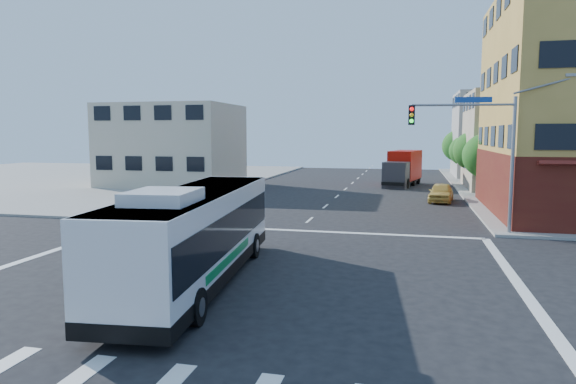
# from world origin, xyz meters

# --- Properties ---
(ground) EXTENTS (120.00, 120.00, 0.00)m
(ground) POSITION_xyz_m (0.00, 0.00, 0.00)
(ground) COLOR black
(ground) RESTS_ON ground
(sidewalk_nw) EXTENTS (50.00, 50.00, 0.15)m
(sidewalk_nw) POSITION_xyz_m (-35.00, 35.00, 0.07)
(sidewalk_nw) COLOR gray
(sidewalk_nw) RESTS_ON ground
(building_east_near) EXTENTS (12.06, 10.06, 9.00)m
(building_east_near) POSITION_xyz_m (16.98, 33.98, 4.51)
(building_east_near) COLOR #C6B697
(building_east_near) RESTS_ON ground
(building_east_far) EXTENTS (12.06, 10.06, 10.00)m
(building_east_far) POSITION_xyz_m (16.98, 47.98, 5.01)
(building_east_far) COLOR #A3A49E
(building_east_far) RESTS_ON ground
(building_west) EXTENTS (12.06, 10.06, 8.00)m
(building_west) POSITION_xyz_m (-17.02, 29.98, 4.01)
(building_west) COLOR #BEB29E
(building_west) RESTS_ON ground
(signal_mast_ne) EXTENTS (7.91, 1.13, 8.07)m
(signal_mast_ne) POSITION_xyz_m (9.08, 10.62, 4.98)
(signal_mast_ne) COLOR gray
(signal_mast_ne) RESTS_ON ground
(street_tree_a) EXTENTS (3.60, 3.60, 5.53)m
(street_tree_a) POSITION_xyz_m (11.90, 27.92, 3.59)
(street_tree_a) COLOR #3D2516
(street_tree_a) RESTS_ON ground
(street_tree_b) EXTENTS (3.80, 3.80, 5.79)m
(street_tree_b) POSITION_xyz_m (11.90, 35.92, 3.75)
(street_tree_b) COLOR #3D2516
(street_tree_b) RESTS_ON ground
(street_tree_c) EXTENTS (3.40, 3.40, 5.29)m
(street_tree_c) POSITION_xyz_m (11.90, 43.92, 3.46)
(street_tree_c) COLOR #3D2516
(street_tree_c) RESTS_ON ground
(street_tree_d) EXTENTS (4.00, 4.00, 6.03)m
(street_tree_d) POSITION_xyz_m (11.90, 51.92, 3.88)
(street_tree_d) COLOR #3D2516
(street_tree_d) RESTS_ON ground
(transit_bus) EXTENTS (3.71, 12.23, 3.56)m
(transit_bus) POSITION_xyz_m (-1.30, -0.78, 1.74)
(transit_bus) COLOR black
(transit_bus) RESTS_ON ground
(box_truck) EXTENTS (3.82, 8.00, 3.47)m
(box_truck) POSITION_xyz_m (5.17, 35.31, 1.68)
(box_truck) COLOR #2A2A30
(box_truck) RESTS_ON ground
(parked_car) EXTENTS (2.23, 4.38, 1.43)m
(parked_car) POSITION_xyz_m (8.17, 23.49, 0.71)
(parked_car) COLOR gold
(parked_car) RESTS_ON ground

